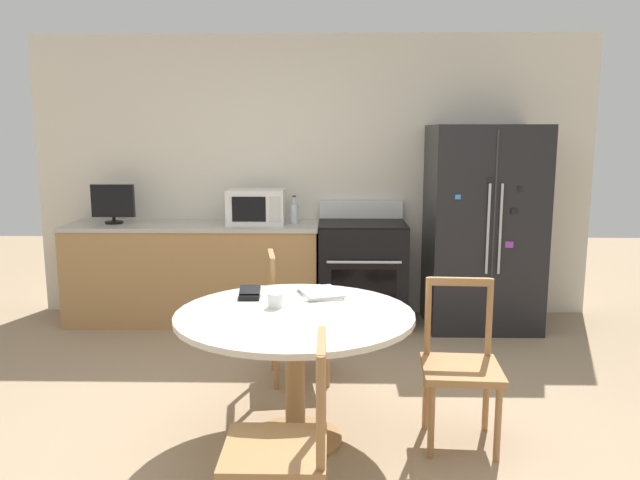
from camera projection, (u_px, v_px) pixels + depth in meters
name	position (u px, v px, depth m)	size (l,w,h in m)	color
ground_plane	(299.00, 441.00, 3.49)	(14.00, 14.00, 0.00)	#9E8466
back_wall	(313.00, 177.00, 5.88)	(5.20, 0.10, 2.60)	silver
kitchen_counter	(194.00, 272.00, 5.69)	(2.27, 0.64, 0.90)	#AD7F4C
refrigerator	(482.00, 227.00, 5.48)	(0.95, 0.79, 1.78)	black
oven_range	(362.00, 272.00, 5.63)	(0.77, 0.68, 1.08)	black
microwave	(256.00, 207.00, 5.57)	(0.51, 0.35, 0.31)	white
countertop_tv	(113.00, 203.00, 5.60)	(0.38, 0.16, 0.35)	black
counter_bottle	(294.00, 213.00, 5.61)	(0.07, 0.07, 0.25)	silver
dining_table	(295.00, 335.00, 3.40)	(1.30, 1.30, 0.75)	beige
dining_chair_far	(295.00, 319.00, 4.32)	(0.48, 0.48, 0.90)	#9E7042
dining_chair_near	(282.00, 450.00, 2.53)	(0.42, 0.42, 0.90)	#9E7042
dining_chair_right	(461.00, 367.00, 3.43)	(0.45, 0.45, 0.90)	#9E7042
candle_glass	(275.00, 301.00, 3.47)	(0.09, 0.09, 0.08)	silver
wallet	(250.00, 294.00, 3.66)	(0.12, 0.13, 0.07)	black
mail_stack	(321.00, 293.00, 3.74)	(0.30, 0.35, 0.02)	white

